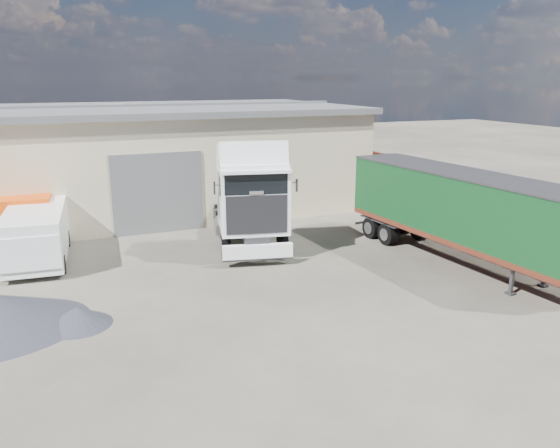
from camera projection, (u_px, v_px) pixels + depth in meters
name	position (u px, v px, depth m)	size (l,w,h in m)	color
ground	(288.00, 309.00, 16.47)	(120.00, 120.00, 0.00)	#2A2722
warehouse	(57.00, 161.00, 27.84)	(30.60, 12.60, 5.42)	beige
brick_boundary_wall	(462.00, 198.00, 25.74)	(0.35, 26.00, 2.50)	maroon
tractor_unit	(250.00, 203.00, 21.81)	(3.99, 7.12, 4.55)	black
box_trailer	(457.00, 207.00, 20.28)	(3.01, 10.52, 3.45)	#2D2D30
panel_van	(36.00, 237.00, 20.27)	(2.39, 5.09, 2.02)	black
orange_skip	(10.00, 227.00, 22.01)	(3.64, 2.45, 2.17)	#2D2D30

